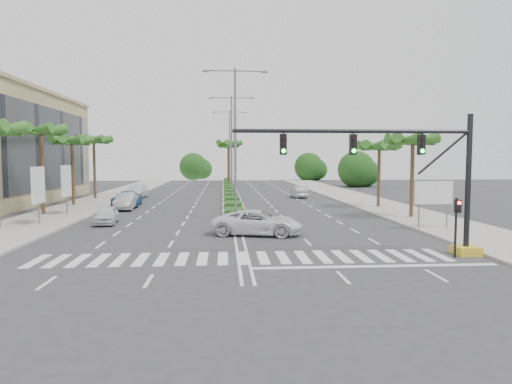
# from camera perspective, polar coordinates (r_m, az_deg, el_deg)

# --- Properties ---
(ground) EXTENTS (160.00, 160.00, 0.00)m
(ground) POSITION_cam_1_polar(r_m,az_deg,el_deg) (22.92, -1.63, -8.27)
(ground) COLOR #333335
(ground) RESTS_ON ground
(footpath_right) EXTENTS (6.00, 120.00, 0.15)m
(footpath_right) POSITION_cam_1_polar(r_m,az_deg,el_deg) (45.60, 16.69, -2.08)
(footpath_right) COLOR gray
(footpath_right) RESTS_ON ground
(footpath_left) EXTENTS (6.00, 120.00, 0.15)m
(footpath_left) POSITION_cam_1_polar(r_m,az_deg,el_deg) (44.96, -22.56, -2.32)
(footpath_left) COLOR gray
(footpath_left) RESTS_ON ground
(median) EXTENTS (2.20, 75.00, 0.20)m
(median) POSITION_cam_1_polar(r_m,az_deg,el_deg) (67.54, -3.28, 0.12)
(median) COLOR gray
(median) RESTS_ON ground
(median_grass) EXTENTS (1.80, 75.00, 0.04)m
(median_grass) POSITION_cam_1_polar(r_m,az_deg,el_deg) (67.53, -3.28, 0.22)
(median_grass) COLOR #26531C
(median_grass) RESTS_ON median
(signal_gantry) EXTENTS (12.60, 1.20, 7.20)m
(signal_gantry) POSITION_cam_1_polar(r_m,az_deg,el_deg) (24.63, 20.44, 0.47)
(signal_gantry) COLOR gold
(signal_gantry) RESTS_ON ground
(pedestrian_signal) EXTENTS (0.28, 0.36, 3.00)m
(pedestrian_signal) POSITION_cam_1_polar(r_m,az_deg,el_deg) (24.74, 23.81, -2.90)
(pedestrian_signal) COLOR black
(pedestrian_signal) RESTS_ON ground
(direction_sign) EXTENTS (2.70, 0.11, 3.40)m
(direction_sign) POSITION_cam_1_polar(r_m,az_deg,el_deg) (33.71, 21.31, -0.32)
(direction_sign) COLOR slate
(direction_sign) RESTS_ON ground
(billboard_near) EXTENTS (0.18, 2.10, 4.35)m
(billboard_near) POSITION_cam_1_polar(r_m,az_deg,el_deg) (36.99, -25.58, 0.73)
(billboard_near) COLOR slate
(billboard_near) RESTS_ON ground
(billboard_far) EXTENTS (0.18, 2.10, 4.35)m
(billboard_far) POSITION_cam_1_polar(r_m,az_deg,el_deg) (42.62, -22.63, 1.23)
(billboard_far) COLOR slate
(billboard_far) RESTS_ON ground
(palm_left_mid) EXTENTS (4.57, 4.68, 7.95)m
(palm_left_mid) POSITION_cam_1_polar(r_m,az_deg,el_deg) (43.30, -25.31, 6.64)
(palm_left_mid) COLOR brown
(palm_left_mid) RESTS_ON ground
(palm_left_far) EXTENTS (4.57, 4.68, 7.35)m
(palm_left_far) POSITION_cam_1_polar(r_m,az_deg,el_deg) (50.82, -22.02, 5.67)
(palm_left_far) COLOR brown
(palm_left_far) RESTS_ON ground
(palm_left_end) EXTENTS (4.57, 4.68, 7.75)m
(palm_left_end) POSITION_cam_1_polar(r_m,az_deg,el_deg) (58.50, -19.62, 5.89)
(palm_left_end) COLOR brown
(palm_left_end) RESTS_ON ground
(palm_right_near) EXTENTS (4.57, 4.68, 7.05)m
(palm_right_near) POSITION_cam_1_polar(r_m,az_deg,el_deg) (39.53, 19.02, 5.82)
(palm_right_near) COLOR brown
(palm_right_near) RESTS_ON ground
(palm_right_far) EXTENTS (4.57, 4.68, 6.75)m
(palm_right_far) POSITION_cam_1_polar(r_m,az_deg,el_deg) (46.98, 15.17, 5.26)
(palm_right_far) COLOR brown
(palm_right_far) RESTS_ON ground
(palm_median_a) EXTENTS (4.57, 4.68, 8.05)m
(palm_median_a) POSITION_cam_1_polar(r_m,az_deg,el_deg) (77.40, -3.41, 5.88)
(palm_median_a) COLOR brown
(palm_median_a) RESTS_ON ground
(palm_median_b) EXTENTS (4.57, 4.68, 8.05)m
(palm_median_b) POSITION_cam_1_polar(r_m,az_deg,el_deg) (92.39, -3.52, 5.62)
(palm_median_b) COLOR brown
(palm_median_b) RESTS_ON ground
(streetlight_near) EXTENTS (5.10, 0.25, 12.00)m
(streetlight_near) POSITION_cam_1_polar(r_m,az_deg,el_deg) (36.42, -2.61, 7.15)
(streetlight_near) COLOR slate
(streetlight_near) RESTS_ON ground
(streetlight_mid) EXTENTS (5.10, 0.25, 12.00)m
(streetlight_mid) POSITION_cam_1_polar(r_m,az_deg,el_deg) (52.40, -3.07, 6.26)
(streetlight_mid) COLOR slate
(streetlight_mid) RESTS_ON ground
(streetlight_far) EXTENTS (5.10, 0.25, 12.00)m
(streetlight_far) POSITION_cam_1_polar(r_m,az_deg,el_deg) (68.39, -3.31, 5.79)
(streetlight_far) COLOR slate
(streetlight_far) RESTS_ON ground
(car_parked_a) EXTENTS (1.98, 4.08, 1.34)m
(car_parked_a) POSITION_cam_1_polar(r_m,az_deg,el_deg) (36.29, -18.23, -2.76)
(car_parked_a) COLOR silver
(car_parked_a) RESTS_ON ground
(car_parked_b) EXTENTS (1.90, 4.91, 1.60)m
(car_parked_b) POSITION_cam_1_polar(r_m,az_deg,el_deg) (45.83, -15.95, -1.13)
(car_parked_b) COLOR #BAB9BF
(car_parked_b) RESTS_ON ground
(car_parked_c) EXTENTS (2.98, 5.80, 1.56)m
(car_parked_c) POSITION_cam_1_polar(r_m,az_deg,el_deg) (48.83, -15.84, -0.82)
(car_parked_c) COLOR #306395
(car_parked_c) RESTS_ON ground
(car_parked_d) EXTENTS (2.77, 5.82, 1.64)m
(car_parked_d) POSITION_cam_1_polar(r_m,az_deg,el_deg) (58.57, -14.76, 0.05)
(car_parked_d) COLOR white
(car_parked_d) RESTS_ON ground
(car_crossing) EXTENTS (6.26, 3.87, 1.62)m
(car_crossing) POSITION_cam_1_polar(r_m,az_deg,el_deg) (29.59, 0.22, -3.83)
(car_crossing) COLOR white
(car_crossing) RESTS_ON ground
(car_right) EXTENTS (1.81, 4.38, 1.41)m
(car_right) POSITION_cam_1_polar(r_m,az_deg,el_deg) (57.63, 5.36, -0.01)
(car_right) COLOR #BCBCC1
(car_right) RESTS_ON ground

